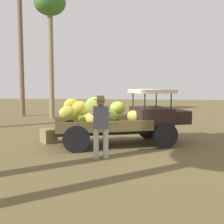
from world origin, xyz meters
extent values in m
plane|color=brown|center=(0.00, 0.00, 0.00)|extent=(60.00, 60.00, 0.00)
cube|color=black|center=(-0.26, -0.01, 0.45)|extent=(3.92, 1.75, 0.16)
cylinder|color=black|center=(0.84, 1.23, 0.40)|extent=(0.81, 0.40, 0.81)
cylinder|color=black|center=(1.38, -0.27, 0.40)|extent=(0.81, 0.40, 0.81)
cylinder|color=black|center=(-1.80, 0.30, 0.40)|extent=(0.81, 0.40, 0.81)
cylinder|color=black|center=(-1.26, -1.21, 0.40)|extent=(0.81, 0.40, 0.81)
cube|color=brown|center=(-0.68, -0.16, 0.63)|extent=(3.40, 2.63, 0.10)
cube|color=brown|center=(-0.95, 0.60, 0.79)|extent=(2.85, 1.08, 0.22)
cube|color=brown|center=(-0.41, -0.91, 0.79)|extent=(2.85, 1.08, 0.22)
cube|color=black|center=(0.92, 0.41, 0.96)|extent=(1.55, 1.80, 0.55)
cube|color=black|center=(1.77, 0.71, 0.90)|extent=(1.02, 1.24, 0.44)
cylinder|color=black|center=(1.12, 1.17, 1.51)|extent=(0.04, 0.04, 0.55)
cylinder|color=black|center=(1.55, -0.05, 1.51)|extent=(0.04, 0.04, 0.55)
cylinder|color=black|center=(0.29, 0.87, 1.51)|extent=(0.04, 0.04, 0.55)
cylinder|color=black|center=(0.72, -0.34, 1.51)|extent=(0.04, 0.04, 0.55)
cube|color=beige|center=(0.92, 0.41, 1.78)|extent=(1.66, 1.84, 0.12)
ellipsoid|color=#B7D144|center=(-0.87, -0.39, 0.94)|extent=(0.89, 0.88, 0.62)
ellipsoid|color=#8CB03E|center=(-1.14, -0.31, 0.89)|extent=(0.54, 0.45, 0.42)
ellipsoid|color=gold|center=(-0.82, -0.78, 0.97)|extent=(0.77, 0.73, 0.63)
ellipsoid|color=gold|center=(-1.37, -0.33, 1.26)|extent=(0.74, 0.77, 0.60)
ellipsoid|color=#84B12F|center=(-1.74, -0.16, 1.04)|extent=(0.63, 0.55, 0.43)
ellipsoid|color=#94B73B|center=(-0.20, 0.30, 1.22)|extent=(0.80, 0.80, 0.54)
ellipsoid|color=gold|center=(0.37, 0.29, 0.94)|extent=(0.70, 0.63, 0.48)
ellipsoid|color=#93B83A|center=(-0.34, -0.50, 1.01)|extent=(0.67, 0.67, 0.50)
ellipsoid|color=gold|center=(-1.62, -0.85, 1.14)|extent=(0.66, 0.63, 0.47)
ellipsoid|color=#91AB40|center=(-0.78, -0.83, 1.37)|extent=(0.67, 0.52, 0.57)
ellipsoid|color=gold|center=(-0.82, 0.30, 1.00)|extent=(0.61, 0.71, 0.48)
ellipsoid|color=gold|center=(-1.73, 0.02, 1.30)|extent=(0.67, 0.76, 0.50)
ellipsoid|color=gold|center=(-0.74, 0.13, 1.09)|extent=(0.66, 0.69, 0.45)
ellipsoid|color=#BAC945|center=(-0.58, 0.22, 0.91)|extent=(0.78, 0.78, 0.51)
ellipsoid|color=gold|center=(-1.51, 0.12, 0.88)|extent=(0.69, 0.72, 0.48)
cylinder|color=#B4ADAC|center=(-0.56, -1.75, 0.41)|extent=(0.15, 0.15, 0.82)
cylinder|color=#B4ADAC|center=(-0.31, -1.69, 0.41)|extent=(0.15, 0.15, 0.82)
cube|color=#535367|center=(-0.44, -1.72, 1.12)|extent=(0.44, 0.32, 0.60)
cylinder|color=#535367|center=(-0.56, -1.64, 1.21)|extent=(0.37, 0.33, 0.10)
cylinder|color=#535367|center=(-0.36, -1.60, 1.21)|extent=(0.26, 0.40, 0.10)
sphere|color=#936842|center=(-0.44, -1.72, 1.53)|extent=(0.22, 0.22, 0.22)
cylinder|color=#8C7252|center=(-0.44, -1.72, 1.60)|extent=(0.34, 0.34, 0.02)
cylinder|color=#8C7252|center=(-0.44, -1.72, 1.66)|extent=(0.20, 0.20, 0.10)
cube|color=olive|center=(-2.58, 0.06, 0.24)|extent=(0.71, 0.72, 0.48)
cylinder|color=brown|center=(-7.18, 7.75, 4.80)|extent=(0.31, 0.31, 9.60)
cylinder|color=#857658|center=(-4.97, 7.05, 3.23)|extent=(0.32, 0.32, 6.46)
ellipsoid|color=#3F762E|center=(-4.97, 7.05, 6.84)|extent=(1.87, 1.87, 1.50)
camera|label=1|loc=(0.80, -8.92, 1.98)|focal=43.86mm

